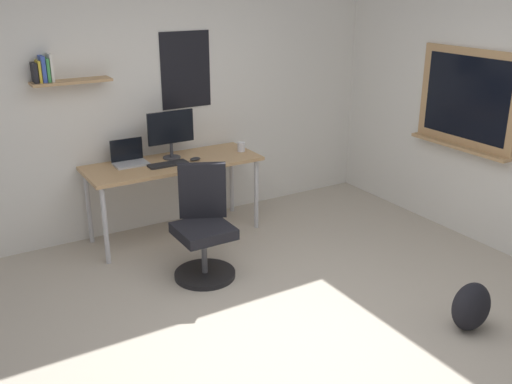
# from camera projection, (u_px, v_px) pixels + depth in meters

# --- Properties ---
(ground_plane) EXTENTS (5.20, 5.20, 0.00)m
(ground_plane) POSITION_uv_depth(u_px,v_px,m) (297.00, 336.00, 4.12)
(ground_plane) COLOR #ADA393
(ground_plane) RESTS_ON ground
(wall_back) EXTENTS (5.00, 0.30, 2.60)m
(wall_back) POSITION_uv_depth(u_px,v_px,m) (157.00, 97.00, 5.64)
(wall_back) COLOR silver
(wall_back) RESTS_ON ground
(desk) EXTENTS (1.66, 0.64, 0.76)m
(desk) POSITION_uv_depth(u_px,v_px,m) (173.00, 169.00, 5.52)
(desk) COLOR tan
(desk) RESTS_ON ground
(office_chair) EXTENTS (0.54, 0.56, 0.95)m
(office_chair) POSITION_uv_depth(u_px,v_px,m) (204.00, 230.00, 4.86)
(office_chair) COLOR black
(office_chair) RESTS_ON ground
(laptop) EXTENTS (0.31, 0.21, 0.23)m
(laptop) POSITION_uv_depth(u_px,v_px,m) (129.00, 158.00, 5.41)
(laptop) COLOR #ADAFB5
(laptop) RESTS_ON desk
(monitor_primary) EXTENTS (0.46, 0.17, 0.46)m
(monitor_primary) POSITION_uv_depth(u_px,v_px,m) (171.00, 131.00, 5.50)
(monitor_primary) COLOR #38383D
(monitor_primary) RESTS_ON desk
(keyboard) EXTENTS (0.37, 0.13, 0.02)m
(keyboard) POSITION_uv_depth(u_px,v_px,m) (168.00, 164.00, 5.38)
(keyboard) COLOR black
(keyboard) RESTS_ON desk
(computer_mouse) EXTENTS (0.10, 0.06, 0.03)m
(computer_mouse) POSITION_uv_depth(u_px,v_px,m) (195.00, 159.00, 5.52)
(computer_mouse) COLOR #262628
(computer_mouse) RESTS_ON desk
(coffee_mug) EXTENTS (0.08, 0.08, 0.09)m
(coffee_mug) POSITION_uv_depth(u_px,v_px,m) (241.00, 147.00, 5.80)
(coffee_mug) COLOR silver
(coffee_mug) RESTS_ON desk
(backpack) EXTENTS (0.32, 0.22, 0.37)m
(backpack) POSITION_uv_depth(u_px,v_px,m) (471.00, 307.00, 4.14)
(backpack) COLOR black
(backpack) RESTS_ON ground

